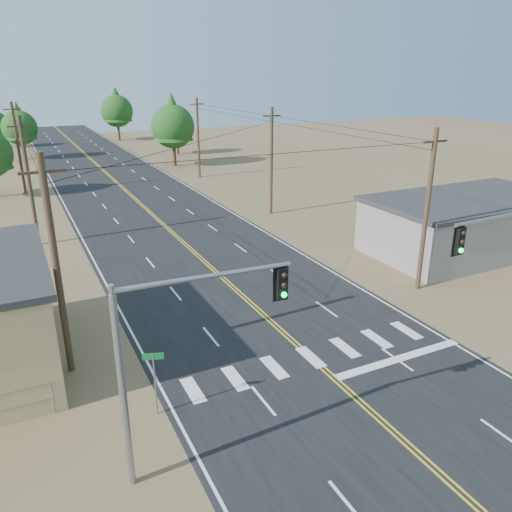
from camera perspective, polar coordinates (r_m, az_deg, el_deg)
ground at (r=19.84m, az=19.62°, el=-21.88°), size 220.00×220.00×0.00m
road at (r=43.20m, az=-9.45°, el=2.57°), size 15.00×200.00×0.02m
building_right at (r=41.35m, az=23.03°, el=3.28°), size 15.00×8.00×4.00m
utility_pole_left_near at (r=22.96m, az=-21.85°, el=-1.18°), size 1.80×0.30×10.00m
utility_pole_left_mid at (r=42.30m, az=-24.51°, el=7.80°), size 1.80×0.30×10.00m
utility_pole_left_far at (r=62.06m, az=-25.52°, el=11.11°), size 1.80×0.30×10.00m
utility_pole_right_near at (r=31.85m, az=18.92°, el=4.95°), size 1.80×0.30×10.00m
utility_pole_right_mid at (r=47.71m, az=1.77°, el=10.83°), size 1.80×0.30×10.00m
utility_pole_right_far at (r=65.87m, az=-6.63°, el=13.32°), size 1.80×0.30×10.00m
signal_mast_left at (r=16.10m, az=-9.51°, el=-10.08°), size 5.80×0.76×7.24m
signal_mast_right at (r=24.83m, az=27.20°, el=-0.60°), size 5.76×0.64×7.51m
street_sign at (r=20.39m, az=-11.54°, el=-13.06°), size 0.80×0.30×2.80m
tree_left_mid at (r=87.67m, az=-25.47°, el=13.44°), size 5.28×5.28×8.80m
tree_right_near at (r=74.51m, az=-9.51°, el=14.88°), size 6.15×6.15×10.26m
tree_right_mid at (r=85.86m, az=-9.08°, el=14.65°), size 4.80×4.80×8.00m
tree_right_far at (r=106.39m, az=-15.65°, el=16.01°), size 6.22×6.22×10.37m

